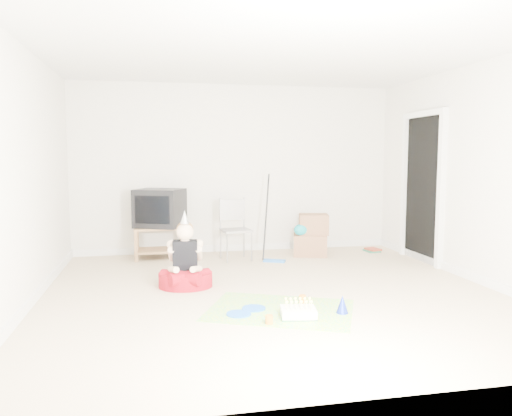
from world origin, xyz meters
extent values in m
plane|color=beige|center=(0.00, 0.00, 0.00)|extent=(5.00, 5.00, 0.00)
cube|color=black|center=(2.48, 1.20, 1.02)|extent=(0.02, 0.90, 2.05)
cube|color=#A17448|center=(-1.19, 2.13, 0.45)|extent=(0.75, 0.47, 0.03)
cube|color=#A17448|center=(-1.19, 2.13, 0.12)|extent=(0.75, 0.47, 0.03)
cube|color=#A17448|center=(-1.53, 1.93, 0.23)|extent=(0.05, 0.05, 0.47)
cube|color=#A17448|center=(-0.84, 1.93, 0.23)|extent=(0.05, 0.05, 0.47)
cube|color=#A17448|center=(-1.53, 2.33, 0.23)|extent=(0.05, 0.05, 0.47)
cube|color=#A17448|center=(-0.84, 2.34, 0.23)|extent=(0.05, 0.05, 0.47)
cube|color=black|center=(-1.19, 2.13, 0.74)|extent=(0.81, 0.75, 0.56)
cube|color=gray|center=(-0.12, 1.79, 0.43)|extent=(0.45, 0.44, 0.03)
cylinder|color=gray|center=(-0.30, 1.76, 0.45)|extent=(0.02, 0.02, 0.89)
cylinder|color=gray|center=(0.06, 1.82, 0.45)|extent=(0.02, 0.02, 0.89)
cube|color=#8E6345|center=(1.03, 1.88, 0.16)|extent=(0.58, 0.50, 0.32)
cube|color=#8E6345|center=(1.09, 1.90, 0.48)|extent=(0.50, 0.43, 0.30)
ellipsoid|color=#0D8998|center=(0.87, 1.81, 0.41)|extent=(0.22, 0.15, 0.17)
cube|color=blue|center=(0.40, 1.54, 0.02)|extent=(0.33, 0.23, 0.03)
cylinder|color=black|center=(0.40, 1.54, 0.64)|extent=(0.20, 0.39, 1.21)
cube|color=#23694B|center=(2.09, 1.97, 0.01)|extent=(0.22, 0.27, 0.03)
cube|color=#A33723|center=(2.09, 1.97, 0.04)|extent=(0.23, 0.27, 0.03)
cylinder|color=maroon|center=(-0.92, 0.42, 0.08)|extent=(0.67, 0.67, 0.17)
cube|color=black|center=(-0.92, 0.42, 0.35)|extent=(0.29, 0.18, 0.37)
sphere|color=beige|center=(-0.92, 0.42, 0.64)|extent=(0.21, 0.21, 0.20)
cone|color=silver|center=(-0.92, 0.42, 0.81)|extent=(0.10, 0.10, 0.15)
cube|color=#DA2E83|center=(-0.07, -0.65, 0.00)|extent=(1.67, 1.48, 0.01)
cube|color=white|center=(0.04, -0.90, 0.05)|extent=(0.36, 0.31, 0.09)
cube|color=#42BB6C|center=(0.04, -0.90, 0.01)|extent=(0.36, 0.31, 0.01)
cylinder|color=beige|center=(-0.08, -0.93, 0.12)|extent=(0.01, 0.01, 0.06)
cylinder|color=beige|center=(-0.03, -0.94, 0.12)|extent=(0.01, 0.01, 0.06)
cylinder|color=beige|center=(0.01, -0.94, 0.12)|extent=(0.01, 0.01, 0.06)
cylinder|color=beige|center=(0.06, -0.95, 0.12)|extent=(0.01, 0.01, 0.06)
cylinder|color=beige|center=(0.10, -0.96, 0.12)|extent=(0.01, 0.01, 0.06)
cylinder|color=beige|center=(0.14, -0.96, 0.12)|extent=(0.01, 0.01, 0.06)
cylinder|color=beige|center=(-0.06, -0.83, 0.12)|extent=(0.01, 0.01, 0.06)
cylinder|color=beige|center=(-0.02, -0.83, 0.12)|extent=(0.01, 0.01, 0.06)
cylinder|color=beige|center=(0.03, -0.84, 0.12)|extent=(0.01, 0.01, 0.06)
cylinder|color=beige|center=(0.07, -0.85, 0.12)|extent=(0.01, 0.01, 0.06)
cylinder|color=beige|center=(0.12, -0.86, 0.12)|extent=(0.01, 0.01, 0.06)
cylinder|color=beige|center=(0.16, -0.86, 0.12)|extent=(0.01, 0.01, 0.06)
cylinder|color=blue|center=(-0.32, -0.57, 0.01)|extent=(0.29, 0.29, 0.01)
cylinder|color=blue|center=(-0.49, -0.71, 0.01)|extent=(0.33, 0.33, 0.01)
cylinder|color=orange|center=(0.21, -0.46, 0.05)|extent=(0.07, 0.07, 0.08)
cylinder|color=orange|center=(-0.27, -1.02, 0.05)|extent=(0.09, 0.09, 0.08)
cone|color=#1A31BA|center=(0.49, -0.86, 0.09)|extent=(0.14, 0.14, 0.17)
camera|label=1|loc=(-1.24, -5.25, 1.51)|focal=35.00mm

